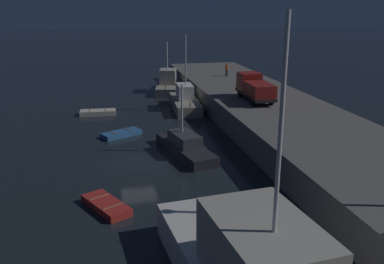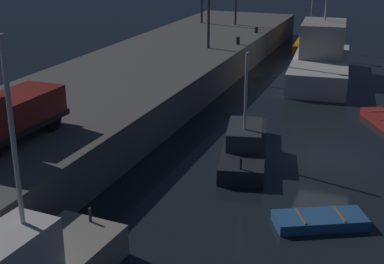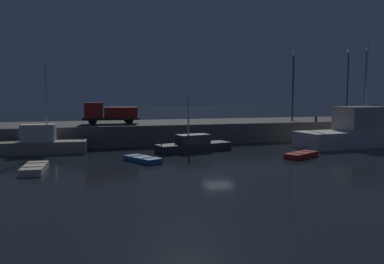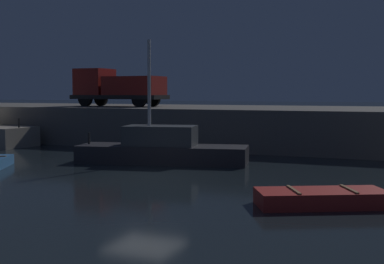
% 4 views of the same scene
% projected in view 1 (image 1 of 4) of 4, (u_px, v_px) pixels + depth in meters
% --- Properties ---
extents(ground_plane, '(320.00, 320.00, 0.00)m').
position_uv_depth(ground_plane, '(138.00, 163.00, 29.82)').
color(ground_plane, black).
extents(pier_quay, '(67.99, 9.86, 2.15)m').
position_uv_depth(pier_quay, '(308.00, 137.00, 32.22)').
color(pier_quay, '#5B5956').
rests_on(pier_quay, ground).
extents(fishing_trawler_red, '(7.46, 3.53, 5.22)m').
position_uv_depth(fishing_trawler_red, '(185.00, 146.00, 31.51)').
color(fishing_trawler_red, '#232328').
rests_on(fishing_trawler_red, ground).
extents(fishing_boat_white, '(8.05, 4.31, 6.39)m').
position_uv_depth(fishing_boat_white, '(168.00, 84.00, 53.35)').
color(fishing_boat_white, gray).
rests_on(fishing_boat_white, ground).
extents(fishing_boat_orange, '(7.93, 3.05, 7.87)m').
position_uv_depth(fishing_boat_orange, '(185.00, 101.00, 44.70)').
color(fishing_boat_orange, gray).
rests_on(fishing_boat_orange, ground).
extents(dinghy_orange_near, '(2.75, 3.61, 0.44)m').
position_uv_depth(dinghy_orange_near, '(121.00, 134.00, 35.83)').
color(dinghy_orange_near, '#2D6099').
rests_on(dinghy_orange_near, ground).
extents(rowboat_white_mid, '(3.62, 2.77, 0.47)m').
position_uv_depth(rowboat_white_mid, '(106.00, 205.00, 23.16)').
color(rowboat_white_mid, '#B22823').
rests_on(rowboat_white_mid, ground).
extents(dinghy_red_small, '(1.59, 3.61, 0.51)m').
position_uv_depth(dinghy_red_small, '(98.00, 112.00, 42.63)').
color(dinghy_red_small, beige).
rests_on(dinghy_red_small, ground).
extents(utility_truck, '(6.02, 2.12, 2.33)m').
position_uv_depth(utility_truck, '(255.00, 88.00, 39.06)').
color(utility_truck, black).
rests_on(utility_truck, pier_quay).
extents(dockworker, '(0.43, 0.43, 1.66)m').
position_uv_depth(dockworker, '(227.00, 69.00, 52.00)').
color(dockworker, black).
rests_on(dockworker, pier_quay).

